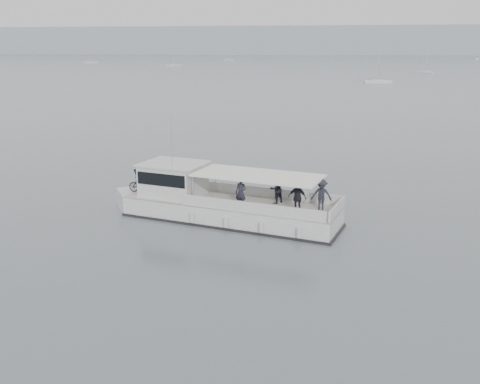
# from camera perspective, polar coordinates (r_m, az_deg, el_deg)

# --- Properties ---
(ground) EXTENTS (1400.00, 1400.00, 0.00)m
(ground) POSITION_cam_1_polar(r_m,az_deg,el_deg) (30.75, -8.33, -1.80)
(ground) COLOR slate
(ground) RESTS_ON ground
(headland) EXTENTS (1400.00, 90.00, 28.00)m
(headland) POSITION_cam_1_polar(r_m,az_deg,el_deg) (588.07, 8.66, 15.66)
(headland) COLOR #939EA8
(headland) RESTS_ON ground
(tour_boat) EXTENTS (13.07, 5.89, 5.48)m
(tour_boat) POSITION_cam_1_polar(r_m,az_deg,el_deg) (28.63, -3.08, -1.07)
(tour_boat) COLOR white
(tour_boat) RESTS_ON ground
(moored_fleet) EXTENTS (441.98, 338.21, 9.48)m
(moored_fleet) POSITION_cam_1_polar(r_m,az_deg,el_deg) (223.44, 0.45, 13.13)
(moored_fleet) COLOR white
(moored_fleet) RESTS_ON ground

